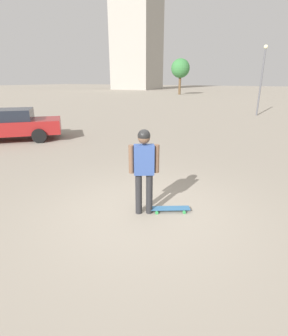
{
  "coord_description": "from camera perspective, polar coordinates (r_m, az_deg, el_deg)",
  "views": [
    {
      "loc": [
        4.14,
        2.3,
        2.57
      ],
      "look_at": [
        0.0,
        0.0,
        0.96
      ],
      "focal_mm": 28.0,
      "sensor_mm": 36.0,
      "label": 1
    }
  ],
  "objects": [
    {
      "name": "tree_distant",
      "position": [
        48.33,
        7.93,
        20.66
      ],
      "size": [
        3.17,
        3.17,
        5.92
      ],
      "color": "brown",
      "rests_on": "ground_plane"
    },
    {
      "name": "skateboard",
      "position": [
        5.44,
        5.65,
        -8.78
      ],
      "size": [
        0.58,
        0.8,
        0.08
      ],
      "rotation": [
        0.0,
        0.0,
        -1.03
      ],
      "color": "#336693",
      "rests_on": "ground_plane"
    },
    {
      "name": "car_parked_near",
      "position": [
        12.99,
        -27.93,
        8.36
      ],
      "size": [
        4.48,
        4.5,
        1.35
      ],
      "rotation": [
        0.0,
        0.0,
        -0.79
      ],
      "color": "maroon",
      "rests_on": "ground_plane"
    },
    {
      "name": "ground_plane",
      "position": [
        5.39,
        0.0,
        -9.7
      ],
      "size": [
        220.0,
        220.0,
        0.0
      ],
      "primitive_type": "plane",
      "color": "gray"
    },
    {
      "name": "person",
      "position": [
        4.98,
        0.0,
        0.92
      ],
      "size": [
        0.37,
        0.51,
        1.71
      ],
      "rotation": [
        0.0,
        0.0,
        2.13
      ],
      "color": "#262628",
      "rests_on": "ground_plane"
    },
    {
      "name": "lamp_post",
      "position": [
        21.54,
        24.31,
        18.07
      ],
      "size": [
        0.28,
        0.28,
        4.83
      ],
      "color": "#59595E",
      "rests_on": "ground_plane"
    }
  ]
}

